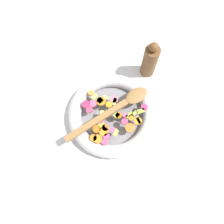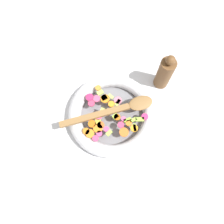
{
  "view_description": "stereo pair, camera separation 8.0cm",
  "coord_description": "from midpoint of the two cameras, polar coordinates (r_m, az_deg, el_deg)",
  "views": [
    {
      "loc": [
        0.1,
        0.24,
        0.81
      ],
      "look_at": [
        0.0,
        0.0,
        0.05
      ],
      "focal_mm": 35.0,
      "sensor_mm": 36.0,
      "label": 1
    },
    {
      "loc": [
        0.02,
        0.26,
        0.81
      ],
      "look_at": [
        0.0,
        0.0,
        0.05
      ],
      "focal_mm": 35.0,
      "sensor_mm": 36.0,
      "label": 2
    }
  ],
  "objects": [
    {
      "name": "skillet",
      "position": [
        0.83,
        -2.74,
        -1.03
      ],
      "size": [
        0.33,
        0.33,
        0.05
      ],
      "color": "slate",
      "rests_on": "ground_plane"
    },
    {
      "name": "wooden_spoon",
      "position": [
        0.79,
        -1.83,
        0.54
      ],
      "size": [
        0.35,
        0.11,
        0.01
      ],
      "color": "olive",
      "rests_on": "chopped_vegetables"
    },
    {
      "name": "chopped_vegetables",
      "position": [
        0.79,
        -3.04,
        -1.46
      ],
      "size": [
        0.25,
        0.22,
        0.01
      ],
      "color": "orange",
      "rests_on": "skillet"
    },
    {
      "name": "pepper_mill",
      "position": [
        0.86,
        7.25,
        12.84
      ],
      "size": [
        0.06,
        0.06,
        0.18
      ],
      "color": "brown",
      "rests_on": "ground_plane"
    },
    {
      "name": "ground_plane",
      "position": [
        0.85,
        -2.68,
        -1.5
      ],
      "size": [
        4.0,
        4.0,
        0.0
      ],
      "primitive_type": "plane",
      "color": "silver"
    }
  ]
}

